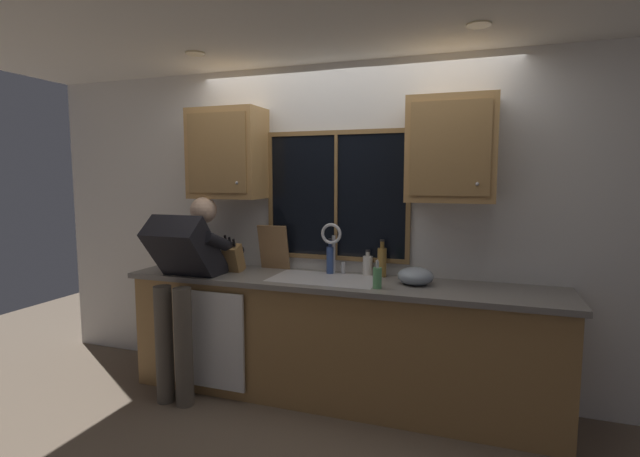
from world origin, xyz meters
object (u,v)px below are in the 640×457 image
at_px(cutting_board, 274,247).
at_px(bottle_amber_small, 330,259).
at_px(soap_dispenser, 377,277).
at_px(person_standing, 185,274).
at_px(bottle_tall_clear, 368,265).
at_px(bottle_green_glass, 382,261).
at_px(mixing_bowl, 416,276).
at_px(knife_block, 234,258).

bearing_deg(cutting_board, bottle_amber_small, -2.01).
relative_size(soap_dispenser, bottle_amber_small, 0.72).
bearing_deg(person_standing, bottle_amber_small, 26.10).
height_order(bottle_tall_clear, bottle_amber_small, bottle_amber_small).
distance_m(soap_dispenser, bottle_green_glass, 0.38).
height_order(cutting_board, mixing_bowl, cutting_board).
relative_size(mixing_bowl, bottle_tall_clear, 1.28).
distance_m(cutting_board, bottle_green_glass, 0.90).
xyz_separation_m(person_standing, soap_dispenser, (1.45, 0.13, 0.05)).
bearing_deg(bottle_tall_clear, soap_dispenser, -67.70).
xyz_separation_m(person_standing, bottle_amber_small, (0.99, 0.49, 0.09)).
distance_m(person_standing, mixing_bowl, 1.71).
relative_size(knife_block, soap_dispenser, 1.61).
xyz_separation_m(mixing_bowl, bottle_green_glass, (-0.28, 0.16, 0.06)).
bearing_deg(mixing_bowl, bottle_green_glass, 149.26).
distance_m(soap_dispenser, bottle_amber_small, 0.58).
relative_size(soap_dispenser, bottle_tall_clear, 1.01).
relative_size(bottle_tall_clear, bottle_amber_small, 0.71).
xyz_separation_m(knife_block, soap_dispenser, (1.20, -0.17, -0.03)).
bearing_deg(bottle_green_glass, bottle_tall_clear, 172.26).
bearing_deg(person_standing, bottle_green_glass, 19.82).
height_order(mixing_bowl, bottle_green_glass, bottle_green_glass).
height_order(soap_dispenser, bottle_green_glass, bottle_green_glass).
bearing_deg(knife_block, mixing_bowl, 1.65).
xyz_separation_m(soap_dispenser, bottle_green_glass, (-0.05, 0.38, 0.04)).
xyz_separation_m(mixing_bowl, soap_dispenser, (-0.23, -0.22, 0.02)).
distance_m(knife_block, cutting_board, 0.34).
relative_size(person_standing, bottle_amber_small, 5.47).
relative_size(cutting_board, bottle_amber_small, 1.33).
xyz_separation_m(person_standing, bottle_tall_clear, (1.29, 0.52, 0.06)).
bearing_deg(soap_dispenser, bottle_tall_clear, 112.30).
bearing_deg(cutting_board, mixing_bowl, -7.89).
bearing_deg(soap_dispenser, bottle_amber_small, 141.65).
xyz_separation_m(person_standing, knife_block, (0.25, 0.30, 0.08)).
xyz_separation_m(cutting_board, mixing_bowl, (1.18, -0.16, -0.12)).
bearing_deg(cutting_board, bottle_green_glass, 0.08).
distance_m(soap_dispenser, bottle_tall_clear, 0.43).
distance_m(bottle_green_glass, bottle_tall_clear, 0.12).
relative_size(person_standing, cutting_board, 4.10).
bearing_deg(person_standing, cutting_board, 45.13).
relative_size(cutting_board, bottle_tall_clear, 1.87).
distance_m(person_standing, cutting_board, 0.73).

